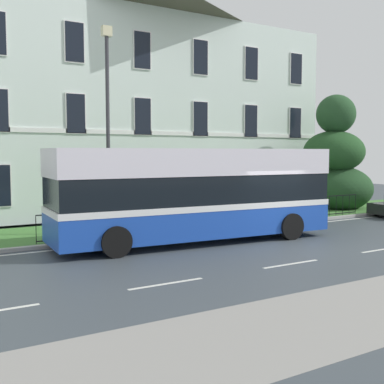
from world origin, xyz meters
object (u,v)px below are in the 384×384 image
object	(u,v)px
evergreen_tree	(336,166)
single_decker_bus	(195,193)
street_lamp_post	(108,118)
georgian_townhouse	(129,102)
litter_bin	(221,209)

from	to	relation	value
evergreen_tree	single_decker_bus	world-z (taller)	evergreen_tree
single_decker_bus	street_lamp_post	size ratio (longest dim) A/B	1.34
georgian_townhouse	evergreen_tree	bearing A→B (deg)	-39.86
single_decker_bus	litter_bin	bearing A→B (deg)	45.35
single_decker_bus	evergreen_tree	bearing A→B (deg)	23.79
street_lamp_post	litter_bin	world-z (taller)	street_lamp_post
evergreen_tree	street_lamp_post	distance (m)	14.08
single_decker_bus	litter_bin	distance (m)	3.92
single_decker_bus	street_lamp_post	distance (m)	4.32
litter_bin	street_lamp_post	bearing A→B (deg)	179.24
evergreen_tree	litter_bin	bearing A→B (deg)	-169.10
single_decker_bus	litter_bin	xyz separation A→B (m)	(2.84, 2.51, -0.98)
evergreen_tree	street_lamp_post	world-z (taller)	street_lamp_post
evergreen_tree	single_decker_bus	bearing A→B (deg)	-160.18
georgian_townhouse	evergreen_tree	world-z (taller)	georgian_townhouse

